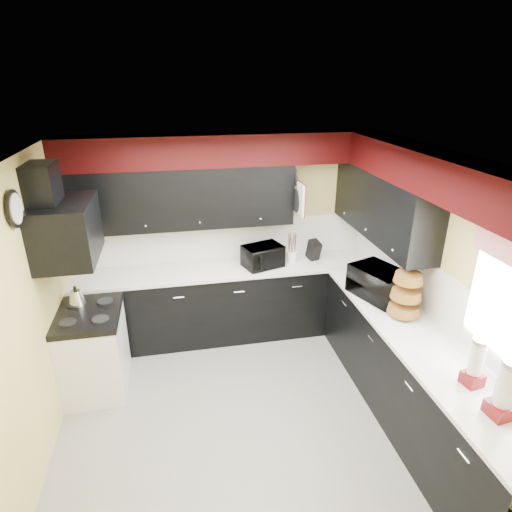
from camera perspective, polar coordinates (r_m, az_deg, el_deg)
The scene contains 33 objects.
ground at distance 4.48m, azimuth -0.82°, elevation -20.63°, with size 3.60×3.60×0.00m, color gray.
wall_back at distance 5.35m, azimuth -4.41°, elevation 2.84°, with size 3.60×0.06×2.50m, color #E0C666.
wall_right at distance 4.38m, azimuth 22.97°, elevation -3.81°, with size 0.06×3.60×2.50m, color #E0C666.
wall_left at distance 3.88m, azimuth -28.38°, elevation -8.39°, with size 0.06×3.60×2.50m, color #E0C666.
ceiling at distance 3.29m, azimuth -1.07°, elevation 12.66°, with size 3.60×3.60×0.06m, color white.
cab_back at distance 5.41m, azimuth -3.75°, elevation -6.22°, with size 3.60×0.60×0.90m, color black.
cab_right at distance 4.43m, azimuth 20.12°, elevation -15.25°, with size 0.60×3.00×0.90m, color black.
counter_back at distance 5.20m, azimuth -3.88°, elevation -1.70°, with size 3.62×0.64×0.04m, color white.
counter_right at distance 4.17m, azimuth 21.00°, elevation -10.13°, with size 0.64×3.02×0.04m, color white.
splash_back at distance 5.36m, azimuth -4.37°, elevation 2.20°, with size 3.60×0.02×0.50m, color white.
splash_right at distance 4.40m, azimuth 22.74°, elevation -4.52°, with size 0.02×3.60×0.50m, color white.
upper_back at distance 4.98m, azimuth -10.11°, elevation 7.67°, with size 2.60×0.35×0.70m, color black.
upper_right at distance 4.82m, azimuth 16.50°, elevation 6.54°, with size 0.35×1.80×0.70m, color black.
soffit_back at distance 4.90m, azimuth -4.53°, elevation 13.98°, with size 3.60×0.36×0.35m, color black.
soffit_right at distance 3.80m, azimuth 24.66°, elevation 9.31°, with size 0.36×3.24×0.35m, color black.
stove at distance 4.84m, azimuth -20.73°, elevation -12.02°, with size 0.60×0.75×0.86m, color white.
cooktop at distance 4.61m, azimuth -21.53°, elevation -7.30°, with size 0.62×0.77×0.06m, color black.
hood at distance 4.26m, azimuth -23.92°, elevation 3.08°, with size 0.50×0.78×0.55m, color black.
hood_duct at distance 4.19m, azimuth -26.59°, elevation 8.32°, with size 0.24×0.40×0.40m, color black.
pan_top at distance 5.06m, azimuth 5.11°, elevation 10.50°, with size 0.03×0.22×0.40m, color black, non-canonical shape.
pan_mid at distance 5.00m, azimuth 5.42°, elevation 7.37°, with size 0.03×0.28×0.46m, color black, non-canonical shape.
pan_low at distance 5.24m, azimuth 4.61°, elevation 7.82°, with size 0.03×0.24×0.42m, color black, non-canonical shape.
cut_board at distance 4.87m, azimuth 5.95°, elevation 7.56°, with size 0.03×0.26×0.35m, color white.
baskets at distance 4.30m, azimuth 19.36°, elevation -4.76°, with size 0.27×0.27×0.50m, color brown, non-canonical shape.
clock at distance 3.76m, azimuth -29.53°, elevation 5.50°, with size 0.03×0.30×0.30m, color black, non-canonical shape.
deco_plate at distance 3.77m, azimuth 27.79°, elevation 7.49°, with size 0.03×0.24×0.24m, color white, non-canonical shape.
toaster_oven at distance 5.16m, azimuth 0.94°, elevation -0.02°, with size 0.45×0.38×0.26m, color black.
microwave at distance 4.62m, azimuth 16.08°, elevation -3.48°, with size 0.58×0.39×0.32m, color black.
utensil_crock at distance 5.32m, azimuth 4.78°, elevation -0.07°, with size 0.13×0.13×0.14m, color white.
knife_block at distance 5.39m, azimuth 7.70°, elevation 0.77°, with size 0.11×0.16×0.25m, color black.
kettle at distance 4.75m, azimuth -22.83°, elevation -5.09°, with size 0.17×0.17×0.15m, color silver, non-canonical shape.
dispenser_a at distance 3.64m, azimuth 27.23°, elevation -12.72°, with size 0.13×0.13×0.36m, color #5D000A, non-canonical shape.
dispenser_b at distance 3.42m, azimuth 30.28°, elevation -15.18°, with size 0.16×0.16×0.43m, color maroon, non-canonical shape.
Camera 1 is at (-0.57, -3.19, 3.10)m, focal length 30.00 mm.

